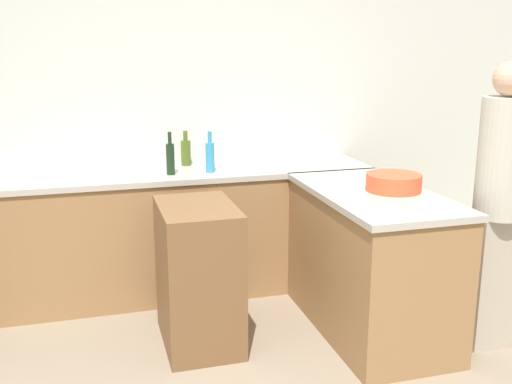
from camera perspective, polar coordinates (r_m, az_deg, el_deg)
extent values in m
cube|color=silver|center=(4.65, -8.36, 7.96)|extent=(8.00, 0.06, 2.70)
cube|color=olive|center=(4.50, -7.37, -4.01)|extent=(2.84, 0.62, 0.89)
cube|color=#ADA89E|center=(4.38, -7.55, 1.78)|extent=(2.87, 0.65, 0.04)
cube|color=olive|center=(3.95, 10.81, -6.76)|extent=(0.66, 1.30, 0.89)
cube|color=#ADA89E|center=(3.81, 11.12, -0.21)|extent=(0.69, 1.33, 0.04)
cube|color=brown|center=(3.72, -5.50, -7.89)|extent=(0.45, 0.66, 0.89)
cylinder|color=#DB512D|center=(3.83, 12.97, 0.90)|extent=(0.34, 0.34, 0.11)
cylinder|color=#475B1E|center=(4.55, -6.70, 3.72)|extent=(0.07, 0.07, 0.19)
cylinder|color=#475B1E|center=(4.53, -6.75, 5.35)|extent=(0.03, 0.03, 0.07)
cylinder|color=#338CBF|center=(4.28, -4.40, 3.29)|extent=(0.06, 0.06, 0.21)
cylinder|color=#338CBF|center=(4.26, -4.44, 5.24)|extent=(0.03, 0.03, 0.08)
cylinder|color=black|center=(4.23, -8.16, 3.11)|extent=(0.06, 0.06, 0.22)
cylinder|color=black|center=(4.21, -8.23, 5.12)|extent=(0.03, 0.03, 0.08)
cube|color=#ADA38E|center=(3.94, 21.44, -7.99)|extent=(0.26, 0.16, 0.83)
cylinder|color=#B7B2A3|center=(3.74, 22.47, 2.99)|extent=(0.29, 0.29, 0.70)
sphere|color=tan|center=(3.68, 23.12, 9.87)|extent=(0.20, 0.20, 0.20)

